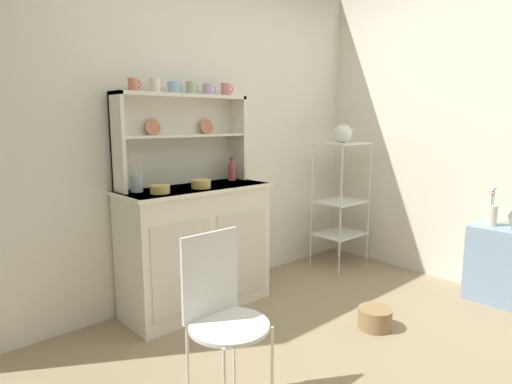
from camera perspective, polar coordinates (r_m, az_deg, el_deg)
The scene contains 21 objects.
ground_plane at distance 2.61m, azimuth 16.84°, elevation -21.95°, with size 3.84×3.84×0.00m, color #998466.
wall_back at distance 3.35m, azimuth -6.68°, elevation 7.83°, with size 3.84×0.05×2.50m, color silver.
wall_right at distance 3.74m, azimuth 30.93°, elevation 6.72°, with size 0.05×3.84×2.50m, color silver.
hutch_cabinet at distance 3.11m, azimuth -7.93°, elevation -7.21°, with size 1.08×0.45×0.89m.
hutch_shelf_unit at distance 3.12m, azimuth -9.98°, elevation 7.87°, with size 1.01×0.18×0.64m.
bakers_rack at distance 4.01m, azimuth 11.22°, elevation -0.00°, with size 0.45×0.35×1.15m.
side_shelf_blue at distance 3.69m, azimuth 30.16°, elevation -8.52°, with size 0.28×0.48×0.57m, color #849EBC.
wire_chair at distance 1.99m, azimuth -4.66°, elevation -15.07°, with size 0.36×0.36×0.85m.
floor_basket at distance 3.02m, azimuth 15.55°, elevation -15.89°, with size 0.22×0.22×0.13m, color #93754C.
cup_terracotta_0 at distance 2.91m, azimuth -16.03°, elevation 13.56°, with size 0.08×0.06×0.08m.
cup_cream_1 at distance 2.98m, azimuth -13.29°, elevation 13.62°, with size 0.09×0.07×0.09m.
cup_sky_2 at distance 3.05m, azimuth -10.90°, elevation 13.48°, with size 0.09×0.08×0.08m.
cup_sage_3 at distance 3.13m, azimuth -8.65°, elevation 13.56°, with size 0.08×0.07×0.09m.
cup_lilac_4 at distance 3.21m, azimuth -6.34°, elevation 13.41°, with size 0.09×0.08×0.08m.
cup_rose_5 at distance 3.31m, azimuth -4.02°, elevation 13.45°, with size 0.09×0.08×0.09m.
bowl_mixing_large at distance 2.79m, azimuth -12.66°, elevation 0.35°, with size 0.12×0.12×0.05m, color #DBB760.
bowl_floral_medium at distance 2.95m, azimuth -7.34°, elevation 1.08°, with size 0.13×0.13×0.06m, color #DBB760.
jam_bottle at distance 3.31m, azimuth -3.25°, elevation 2.78°, with size 0.06×0.06×0.18m.
utensil_jar at distance 2.87m, azimuth -15.62°, elevation 1.15°, with size 0.08×0.08×0.25m.
porcelain_teapot at distance 3.95m, azimuth 11.46°, elevation 7.65°, with size 0.25×0.16×0.19m.
flower_vase at distance 3.64m, azimuth 28.86°, elevation -2.62°, with size 0.08×0.08×0.30m.
Camera 1 is at (-1.94, -1.11, 1.35)m, focal length 30.03 mm.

